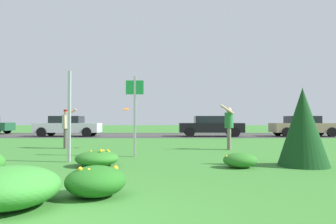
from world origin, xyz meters
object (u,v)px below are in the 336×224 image
(person_catcher_green_shirt, at_px, (230,124))
(sign_post_near_path, at_px, (71,116))
(person_thrower_red_cap_gray_shirt, at_px, (68,125))
(car_black_center_right, at_px, (212,126))
(frisbee_orange, at_px, (128,109))
(car_silver_center_left, at_px, (70,126))
(car_tan_rightmost, at_px, (305,126))
(sign_post_by_roadside, at_px, (136,108))

(person_catcher_green_shirt, bearing_deg, sign_post_near_path, -144.39)
(person_thrower_red_cap_gray_shirt, relative_size, car_black_center_right, 0.36)
(frisbee_orange, bearing_deg, car_silver_center_left, 119.02)
(person_catcher_green_shirt, xyz_separation_m, car_tan_rightmost, (7.30, 10.27, -0.26))
(car_tan_rightmost, bearing_deg, car_silver_center_left, 180.00)
(frisbee_orange, xyz_separation_m, car_tan_rightmost, (11.38, 9.84, -0.86))
(frisbee_orange, distance_m, car_black_center_right, 10.96)
(sign_post_by_roadside, relative_size, car_silver_center_left, 0.56)
(sign_post_by_roadside, distance_m, car_black_center_right, 13.30)
(person_catcher_green_shirt, relative_size, car_tan_rightmost, 0.39)
(person_catcher_green_shirt, bearing_deg, frisbee_orange, 174.08)
(sign_post_near_path, relative_size, car_black_center_right, 0.56)
(sign_post_near_path, distance_m, car_black_center_right, 15.07)
(sign_post_by_roadside, bearing_deg, person_thrower_red_cap_gray_shirt, 136.55)
(frisbee_orange, height_order, car_black_center_right, frisbee_orange)
(sign_post_near_path, xyz_separation_m, car_tan_rightmost, (12.40, 13.92, -0.52))
(sign_post_near_path, bearing_deg, person_thrower_red_cap_gray_shirt, 108.74)
(car_black_center_right, bearing_deg, frisbee_orange, -115.70)
(frisbee_orange, relative_size, car_black_center_right, 0.06)
(sign_post_near_path, bearing_deg, person_catcher_green_shirt, 35.61)
(person_thrower_red_cap_gray_shirt, distance_m, car_tan_rightmost, 16.90)
(sign_post_by_roadside, relative_size, person_thrower_red_cap_gray_shirt, 1.55)
(sign_post_near_path, relative_size, sign_post_by_roadside, 0.99)
(sign_post_near_path, xyz_separation_m, person_catcher_green_shirt, (5.10, 3.65, -0.26))
(person_thrower_red_cap_gray_shirt, height_order, frisbee_orange, frisbee_orange)
(sign_post_by_roadside, distance_m, person_catcher_green_shirt, 4.21)
(person_catcher_green_shirt, relative_size, car_silver_center_left, 0.39)
(frisbee_orange, relative_size, car_silver_center_left, 0.06)
(sign_post_by_roadside, height_order, person_thrower_red_cap_gray_shirt, sign_post_by_roadside)
(sign_post_near_path, xyz_separation_m, person_thrower_red_cap_gray_shirt, (-1.43, 4.22, -0.29))
(frisbee_orange, bearing_deg, car_tan_rightmost, 40.85)
(person_thrower_red_cap_gray_shirt, distance_m, frisbee_orange, 2.54)
(person_catcher_green_shirt, xyz_separation_m, car_black_center_right, (0.66, 10.27, -0.26))
(sign_post_near_path, bearing_deg, sign_post_by_roadside, 37.62)
(person_thrower_red_cap_gray_shirt, relative_size, car_silver_center_left, 0.36)
(frisbee_orange, distance_m, car_tan_rightmost, 15.07)
(sign_post_by_roadside, bearing_deg, person_catcher_green_shirt, 34.60)
(person_catcher_green_shirt, height_order, frisbee_orange, person_catcher_green_shirt)
(sign_post_by_roadside, xyz_separation_m, car_black_center_right, (4.09, 12.64, -0.80))
(car_tan_rightmost, bearing_deg, frisbee_orange, -139.15)
(sign_post_near_path, distance_m, person_thrower_red_cap_gray_shirt, 4.47)
(frisbee_orange, relative_size, car_tan_rightmost, 0.06)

